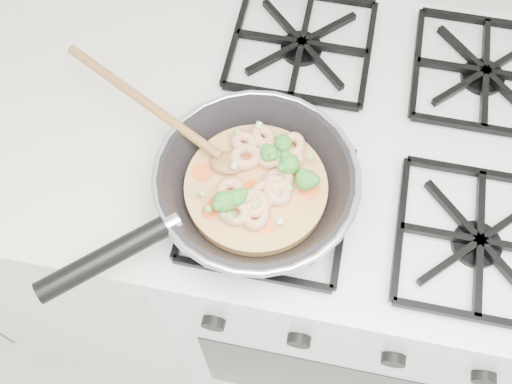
# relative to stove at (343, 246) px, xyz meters

# --- Properties ---
(stove) EXTENTS (0.60, 0.60, 0.92)m
(stove) POSITION_rel_stove_xyz_m (0.00, 0.00, 0.00)
(stove) COLOR white
(stove) RESTS_ON ground
(counter_left) EXTENTS (1.00, 0.60, 0.90)m
(counter_left) POSITION_rel_stove_xyz_m (-0.80, 0.00, -0.01)
(counter_left) COLOR white
(counter_left) RESTS_ON ground
(skillet) EXTENTS (0.45, 0.37, 0.09)m
(skillet) POSITION_rel_stove_xyz_m (-0.17, -0.14, 0.50)
(skillet) COLOR black
(skillet) RESTS_ON stove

